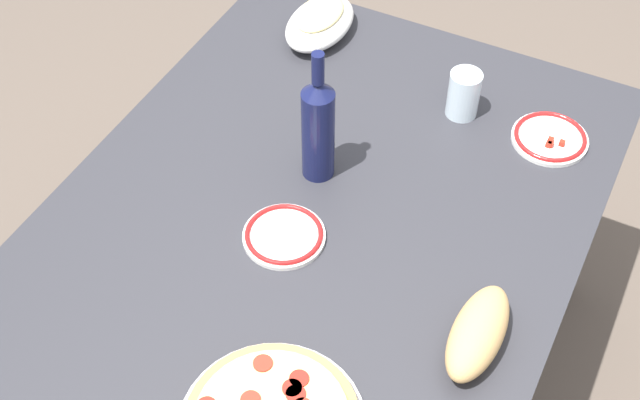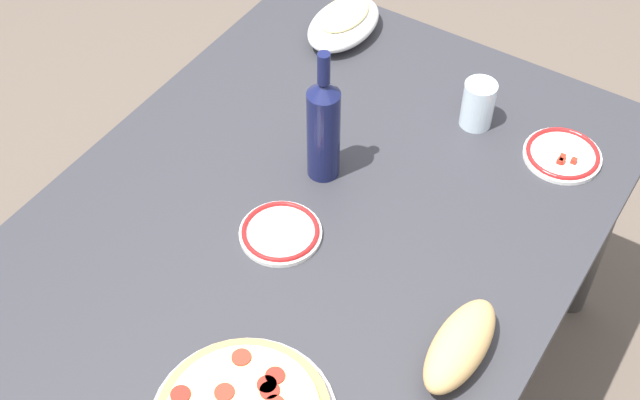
{
  "view_description": "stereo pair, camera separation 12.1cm",
  "coord_description": "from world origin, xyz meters",
  "px_view_note": "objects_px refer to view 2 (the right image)",
  "views": [
    {
      "loc": [
        -1.07,
        -0.54,
        2.09
      ],
      "look_at": [
        0.0,
        0.0,
        0.75
      ],
      "focal_mm": 48.91,
      "sensor_mm": 36.0,
      "label": 1
    },
    {
      "loc": [
        -1.01,
        -0.65,
        2.09
      ],
      "look_at": [
        0.0,
        0.0,
        0.75
      ],
      "focal_mm": 48.91,
      "sensor_mm": 36.0,
      "label": 2
    }
  ],
  "objects_px": {
    "dining_table": "(320,240)",
    "side_plate_far": "(281,232)",
    "bread_loaf": "(460,346)",
    "wine_bottle": "(323,127)",
    "baked_pasta_dish": "(344,22)",
    "water_glass": "(478,104)",
    "side_plate_near": "(562,155)"
  },
  "relations": [
    {
      "from": "dining_table",
      "to": "side_plate_far",
      "type": "xyz_separation_m",
      "value": [
        -0.1,
        0.03,
        0.11
      ]
    },
    {
      "from": "bread_loaf",
      "to": "dining_table",
      "type": "bearing_deg",
      "value": 67.4
    },
    {
      "from": "bread_loaf",
      "to": "wine_bottle",
      "type": "bearing_deg",
      "value": 59.88
    },
    {
      "from": "baked_pasta_dish",
      "to": "water_glass",
      "type": "bearing_deg",
      "value": -105.16
    },
    {
      "from": "side_plate_near",
      "to": "dining_table",
      "type": "bearing_deg",
      "value": 138.66
    },
    {
      "from": "baked_pasta_dish",
      "to": "side_plate_far",
      "type": "height_order",
      "value": "baked_pasta_dish"
    },
    {
      "from": "water_glass",
      "to": "side_plate_far",
      "type": "distance_m",
      "value": 0.55
    },
    {
      "from": "side_plate_near",
      "to": "bread_loaf",
      "type": "xyz_separation_m",
      "value": [
        -0.58,
        -0.04,
        0.03
      ]
    },
    {
      "from": "dining_table",
      "to": "bread_loaf",
      "type": "relative_size",
      "value": 6.23
    },
    {
      "from": "wine_bottle",
      "to": "water_glass",
      "type": "xyz_separation_m",
      "value": [
        0.32,
        -0.21,
        -0.07
      ]
    },
    {
      "from": "baked_pasta_dish",
      "to": "wine_bottle",
      "type": "relative_size",
      "value": 0.75
    },
    {
      "from": "dining_table",
      "to": "side_plate_far",
      "type": "bearing_deg",
      "value": 163.31
    },
    {
      "from": "dining_table",
      "to": "water_glass",
      "type": "height_order",
      "value": "water_glass"
    },
    {
      "from": "wine_bottle",
      "to": "bread_loaf",
      "type": "relative_size",
      "value": 1.46
    },
    {
      "from": "water_glass",
      "to": "baked_pasta_dish",
      "type": "bearing_deg",
      "value": 74.84
    },
    {
      "from": "dining_table",
      "to": "baked_pasta_dish",
      "type": "xyz_separation_m",
      "value": [
        0.53,
        0.27,
        0.14
      ]
    },
    {
      "from": "bread_loaf",
      "to": "side_plate_near",
      "type": "bearing_deg",
      "value": 3.56
    },
    {
      "from": "baked_pasta_dish",
      "to": "water_glass",
      "type": "height_order",
      "value": "water_glass"
    },
    {
      "from": "wine_bottle",
      "to": "side_plate_near",
      "type": "distance_m",
      "value": 0.54
    },
    {
      "from": "dining_table",
      "to": "side_plate_near",
      "type": "distance_m",
      "value": 0.56
    },
    {
      "from": "water_glass",
      "to": "side_plate_near",
      "type": "xyz_separation_m",
      "value": [
        0.0,
        -0.21,
        -0.05
      ]
    },
    {
      "from": "wine_bottle",
      "to": "side_plate_far",
      "type": "xyz_separation_m",
      "value": [
        -0.2,
        -0.02,
        -0.12
      ]
    },
    {
      "from": "side_plate_far",
      "to": "bread_loaf",
      "type": "relative_size",
      "value": 0.77
    },
    {
      "from": "water_glass",
      "to": "bread_loaf",
      "type": "bearing_deg",
      "value": -157.01
    },
    {
      "from": "wine_bottle",
      "to": "water_glass",
      "type": "bearing_deg",
      "value": -33.49
    },
    {
      "from": "wine_bottle",
      "to": "side_plate_near",
      "type": "xyz_separation_m",
      "value": [
        0.32,
        -0.42,
        -0.12
      ]
    },
    {
      "from": "dining_table",
      "to": "wine_bottle",
      "type": "distance_m",
      "value": 0.26
    },
    {
      "from": "wine_bottle",
      "to": "side_plate_far",
      "type": "distance_m",
      "value": 0.23
    },
    {
      "from": "baked_pasta_dish",
      "to": "dining_table",
      "type": "bearing_deg",
      "value": -153.12
    },
    {
      "from": "water_glass",
      "to": "side_plate_far",
      "type": "xyz_separation_m",
      "value": [
        -0.51,
        0.19,
        -0.05
      ]
    },
    {
      "from": "side_plate_far",
      "to": "dining_table",
      "type": "bearing_deg",
      "value": -16.69
    },
    {
      "from": "side_plate_near",
      "to": "side_plate_far",
      "type": "distance_m",
      "value": 0.65
    }
  ]
}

